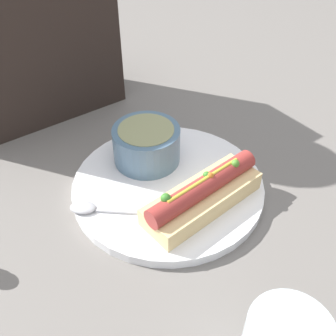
% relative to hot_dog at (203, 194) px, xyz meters
% --- Properties ---
extents(ground_plane, '(4.00, 4.00, 0.00)m').
position_rel_hot_dog_xyz_m(ground_plane, '(-0.01, 0.07, -0.04)').
color(ground_plane, slate).
extents(dinner_plate, '(0.28, 0.28, 0.01)m').
position_rel_hot_dog_xyz_m(dinner_plate, '(-0.01, 0.07, -0.03)').
color(dinner_plate, white).
rests_on(dinner_plate, ground_plane).
extents(hot_dog, '(0.18, 0.08, 0.06)m').
position_rel_hot_dog_xyz_m(hot_dog, '(0.00, 0.00, 0.00)').
color(hot_dog, '#E5C17F').
rests_on(hot_dog, dinner_plate).
extents(soup_bowl, '(0.10, 0.10, 0.06)m').
position_rel_hot_dog_xyz_m(soup_bowl, '(-0.00, 0.13, 0.01)').
color(soup_bowl, slate).
rests_on(soup_bowl, dinner_plate).
extents(spoon, '(0.14, 0.12, 0.01)m').
position_rel_hot_dog_xyz_m(spoon, '(-0.12, 0.07, -0.02)').
color(spoon, '#B7B7BC').
rests_on(spoon, dinner_plate).
extents(seated_diner, '(0.29, 0.14, 0.45)m').
position_rel_hot_dog_xyz_m(seated_diner, '(-0.07, 0.39, 0.16)').
color(seated_diner, '#2D231E').
rests_on(seated_diner, ground_plane).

